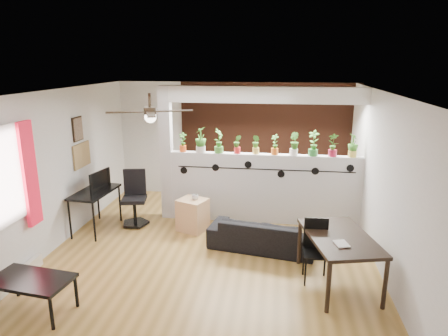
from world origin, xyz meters
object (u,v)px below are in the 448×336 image
potted_plant_6 (294,143)px  computer_desk (95,195)px  potted_plant_1 (201,139)px  sofa (262,234)px  office_chair (135,201)px  potted_plant_3 (237,143)px  potted_plant_0 (183,141)px  potted_plant_5 (275,144)px  cube_shelf (193,215)px  coffee_table (31,282)px  potted_plant_7 (314,142)px  cup (195,197)px  potted_plant_2 (219,140)px  potted_plant_9 (353,145)px  dining_table (340,241)px  potted_plant_8 (333,144)px  folding_chair (316,244)px  ceiling_fan (150,113)px  potted_plant_4 (256,144)px

potted_plant_6 → computer_desk: potted_plant_6 is taller
potted_plant_1 → computer_desk: bearing=-155.8°
sofa → office_chair: 2.57m
potted_plant_3 → office_chair: potted_plant_3 is taller
potted_plant_0 → potted_plant_5: (1.76, 0.00, 0.01)m
cube_shelf → coffee_table: cube_shelf is taller
potted_plant_7 → cup: (-2.11, -0.59, -0.96)m
potted_plant_6 → cube_shelf: (-1.81, -0.59, -1.28)m
potted_plant_0 → office_chair: bearing=-151.2°
potted_plant_1 → potted_plant_2: size_ratio=1.04×
potted_plant_7 → potted_plant_9: (0.70, -0.00, -0.03)m
dining_table → cup: bearing=146.6°
potted_plant_7 → cube_shelf: size_ratio=0.79×
potted_plant_2 → dining_table: (2.00, -2.14, -0.94)m
computer_desk → office_chair: bearing=29.6°
potted_plant_3 → potted_plant_6: (1.05, 0.00, 0.03)m
potted_plant_8 → computer_desk: 4.45m
potted_plant_0 → folding_chair: (2.40, -2.02, -1.02)m
ceiling_fan → folding_chair: ceiling_fan is taller
potted_plant_9 → potted_plant_3: bearing=180.0°
potted_plant_0 → potted_plant_3: (1.05, 0.00, -0.01)m
ceiling_fan → potted_plant_8: 3.43m
potted_plant_1 → potted_plant_3: 0.71m
folding_chair → potted_plant_9: bearing=69.4°
ceiling_fan → potted_plant_5: bearing=45.4°
potted_plant_8 → cube_shelf: 2.88m
potted_plant_0 → potted_plant_1: potted_plant_1 is taller
cup → potted_plant_7: bearing=15.7°
potted_plant_6 → potted_plant_0: bearing=180.0°
potted_plant_4 → potted_plant_7: 1.05m
potted_plant_6 → potted_plant_8: potted_plant_8 is taller
potted_plant_8 → computer_desk: bearing=-169.2°
cube_shelf → potted_plant_9: bearing=33.6°
potted_plant_3 → potted_plant_8: (1.76, 0.00, 0.04)m
potted_plant_2 → sofa: 2.00m
potted_plant_4 → potted_plant_5: size_ratio=0.94×
dining_table → folding_chair: 0.35m
potted_plant_0 → potted_plant_5: size_ratio=0.97×
cube_shelf → computer_desk: bearing=-150.7°
dining_table → coffee_table: 4.02m
potted_plant_5 → cube_shelf: potted_plant_5 is taller
potted_plant_4 → folding_chair: (0.99, -2.02, -1.02)m
folding_chair → potted_plant_2: bearing=130.0°
ceiling_fan → potted_plant_8: bearing=32.5°
potted_plant_8 → sofa: potted_plant_8 is taller
potted_plant_5 → potted_plant_8: 1.05m
potted_plant_5 → potted_plant_8: potted_plant_8 is taller
potted_plant_1 → potted_plant_6: potted_plant_1 is taller
computer_desk → potted_plant_5: bearing=14.2°
potted_plant_5 → office_chair: size_ratio=0.37×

